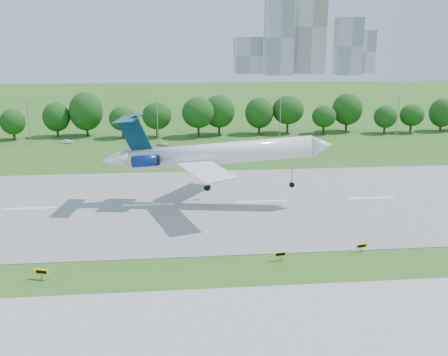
# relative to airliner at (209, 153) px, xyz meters

# --- Properties ---
(ground) EXTENTS (600.00, 600.00, 0.00)m
(ground) POSITION_rel_airliner_xyz_m (9.39, -25.27, -8.92)
(ground) COLOR #265F19
(ground) RESTS_ON ground
(runway) EXTENTS (400.00, 45.00, 0.08)m
(runway) POSITION_rel_airliner_xyz_m (9.39, -0.27, -8.88)
(runway) COLOR gray
(runway) RESTS_ON ground
(taxiway) EXTENTS (400.00, 23.00, 0.08)m
(taxiway) POSITION_rel_airliner_xyz_m (9.39, -43.27, -8.88)
(taxiway) COLOR #ADADA8
(taxiway) RESTS_ON ground
(tree_line) EXTENTS (288.40, 8.40, 10.40)m
(tree_line) POSITION_rel_airliner_xyz_m (9.39, 66.73, -2.73)
(tree_line) COLOR #382314
(tree_line) RESTS_ON ground
(light_poles) EXTENTS (175.90, 0.25, 12.19)m
(light_poles) POSITION_rel_airliner_xyz_m (6.89, 56.73, -2.58)
(light_poles) COLOR gray
(light_poles) RESTS_ON ground
(skyline) EXTENTS (127.00, 52.00, 80.00)m
(skyline) POSITION_rel_airliner_xyz_m (109.55, 365.34, 21.55)
(skyline) COLOR #B2B2B7
(skyline) RESTS_ON ground
(airliner) EXTENTS (39.85, 28.66, 12.55)m
(airliner) POSITION_rel_airliner_xyz_m (0.00, 0.00, 0.00)
(airliner) COLOR white
(airliner) RESTS_ON ground
(taxi_sign_left) EXTENTS (1.81, 0.76, 1.29)m
(taxi_sign_left) POSITION_rel_airliner_xyz_m (-21.86, -27.29, -7.97)
(taxi_sign_left) COLOR gray
(taxi_sign_left) RESTS_ON ground
(taxi_sign_centre) EXTENTS (1.69, 0.51, 1.19)m
(taxi_sign_centre) POSITION_rel_airliner_xyz_m (7.57, -24.84, -8.04)
(taxi_sign_centre) COLOR gray
(taxi_sign_centre) RESTS_ON ground
(taxi_sign_right) EXTENTS (1.62, 0.56, 1.14)m
(taxi_sign_right) POSITION_rel_airliner_xyz_m (19.04, -23.13, -8.08)
(taxi_sign_right) COLOR gray
(taxi_sign_right) RESTS_ON ground
(service_vehicle_a) EXTENTS (3.32, 1.39, 1.07)m
(service_vehicle_a) POSITION_rel_airliner_xyz_m (-35.90, 57.23, -8.38)
(service_vehicle_a) COLOR white
(service_vehicle_a) RESTS_ON ground
(service_vehicle_b) EXTENTS (3.36, 2.29, 1.06)m
(service_vehicle_b) POSITION_rel_airliner_xyz_m (-9.21, 51.52, -8.39)
(service_vehicle_b) COLOR silver
(service_vehicle_b) RESTS_ON ground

